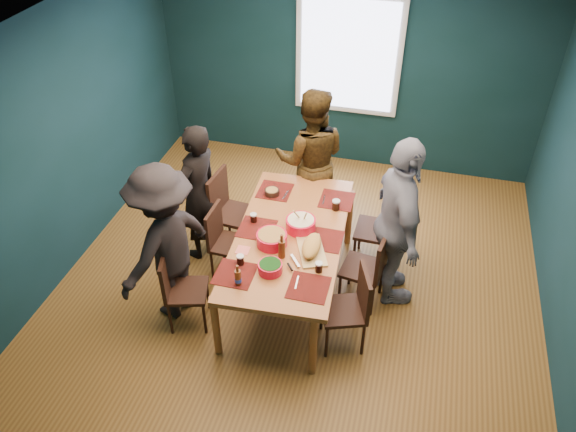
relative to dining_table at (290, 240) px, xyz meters
name	(u,v)px	position (x,y,z in m)	size (l,w,h in m)	color
room	(310,156)	(0.06, 0.52, 0.66)	(5.01, 5.01, 2.71)	olive
dining_table	(290,240)	(0.00, 0.00, 0.00)	(1.15, 2.12, 0.78)	#A36531
chair_left_far	(227,206)	(-0.86, 0.56, -0.15)	(0.48, 0.48, 0.96)	black
chair_left_mid	(223,237)	(-0.76, 0.13, -0.22)	(0.39, 0.39, 0.83)	black
chair_left_near	(178,285)	(-0.93, -0.66, -0.21)	(0.47, 0.47, 0.85)	black
chair_right_far	(384,225)	(0.86, 0.68, -0.17)	(0.43, 0.43, 0.93)	black
chair_right_mid	(371,264)	(0.81, 0.06, -0.19)	(0.45, 0.45, 0.88)	black
chair_right_near	(353,303)	(0.72, -0.50, -0.20)	(0.51, 0.51, 0.88)	black
person_far_left	(198,193)	(-1.11, 0.40, 0.09)	(0.58, 0.38, 1.60)	black
person_back	(311,160)	(-0.08, 1.26, 0.15)	(0.84, 0.65, 1.73)	black
person_right	(398,225)	(1.01, 0.23, 0.22)	(1.08, 0.45, 1.85)	silver
person_near_left	(166,244)	(-1.08, -0.50, 0.13)	(1.09, 0.63, 1.68)	black
bowl_salad	(272,239)	(-0.13, -0.18, 0.14)	(0.30, 0.30, 0.12)	red
bowl_dumpling	(301,224)	(0.08, 0.10, 0.14)	(0.30, 0.30, 0.28)	red
bowl_herbs	(270,267)	(-0.04, -0.56, 0.13)	(0.22, 0.22, 0.10)	red
cutting_board	(311,247)	(0.26, -0.20, 0.13)	(0.39, 0.59, 0.13)	tan
small_bowl	(272,192)	(-0.35, 0.60, 0.11)	(0.15, 0.15, 0.06)	black
beer_bottle_a	(238,278)	(-0.27, -0.78, 0.15)	(0.06, 0.06, 0.22)	#4C240D
beer_bottle_b	(282,248)	(0.01, -0.34, 0.17)	(0.07, 0.07, 0.26)	#4C240D
cola_glass_a	(240,259)	(-0.33, -0.53, 0.13)	(0.07, 0.07, 0.10)	black
cola_glass_b	(319,267)	(0.38, -0.44, 0.13)	(0.07, 0.07, 0.10)	black
cola_glass_c	(336,205)	(0.36, 0.51, 0.14)	(0.08, 0.08, 0.11)	black
cola_glass_d	(254,218)	(-0.40, 0.10, 0.13)	(0.07, 0.07, 0.10)	black
napkin_a	(332,237)	(0.40, 0.05, 0.08)	(0.13, 0.13, 0.00)	#E2695F
napkin_b	(243,250)	(-0.37, -0.34, 0.08)	(0.12, 0.12, 0.00)	#E2695F
napkin_c	(312,290)	(0.37, -0.69, 0.08)	(0.14, 0.14, 0.00)	#E2695F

